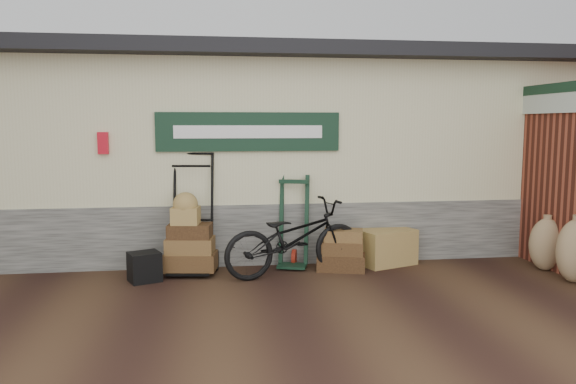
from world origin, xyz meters
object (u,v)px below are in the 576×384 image
object	(u,v)px
porter_trolley	(192,212)
green_barrow	(294,222)
bicycle	(294,234)
suitcase_stack	(341,249)
wicker_hamper	(386,247)
black_trunk	(144,267)

from	to	relation	value
porter_trolley	green_barrow	world-z (taller)	porter_trolley
green_barrow	bicycle	world-z (taller)	green_barrow
green_barrow	suitcase_stack	xyz separation A→B (m)	(0.64, -0.27, -0.37)
porter_trolley	wicker_hamper	bearing A→B (deg)	8.99
porter_trolley	suitcase_stack	distance (m)	2.16
wicker_hamper	black_trunk	bearing A→B (deg)	-172.54
porter_trolley	suitcase_stack	xyz separation A→B (m)	(2.08, -0.21, -0.55)
green_barrow	black_trunk	size ratio (longest dim) A/B	3.42
suitcase_stack	black_trunk	world-z (taller)	suitcase_stack
bicycle	green_barrow	bearing A→B (deg)	-22.38
wicker_hamper	green_barrow	bearing A→B (deg)	178.52
green_barrow	black_trunk	bearing A→B (deg)	-149.46
wicker_hamper	porter_trolley	bearing A→B (deg)	-179.53
suitcase_stack	porter_trolley	bearing A→B (deg)	174.11
porter_trolley	suitcase_stack	size ratio (longest dim) A/B	2.54
black_trunk	bicycle	world-z (taller)	bicycle
wicker_hamper	bicycle	world-z (taller)	bicycle
suitcase_stack	bicycle	size ratio (longest dim) A/B	0.34
porter_trolley	bicycle	size ratio (longest dim) A/B	0.85
porter_trolley	black_trunk	world-z (taller)	porter_trolley
porter_trolley	green_barrow	size ratio (longest dim) A/B	1.28
bicycle	wicker_hamper	bearing A→B (deg)	-88.36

